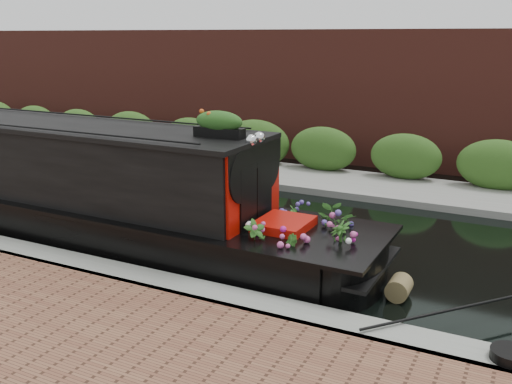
% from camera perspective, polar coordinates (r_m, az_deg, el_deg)
% --- Properties ---
extents(ground, '(80.00, 80.00, 0.00)m').
position_cam_1_polar(ground, '(11.80, -2.17, -3.53)').
color(ground, black).
rests_on(ground, ground).
extents(near_bank_coping, '(40.00, 0.60, 0.50)m').
position_cam_1_polar(near_bank_coping, '(9.26, -12.18, -9.40)').
color(near_bank_coping, gray).
rests_on(near_bank_coping, ground).
extents(far_bank_path, '(40.00, 2.40, 0.34)m').
position_cam_1_polar(far_bank_path, '(15.46, 5.35, 1.01)').
color(far_bank_path, gray).
rests_on(far_bank_path, ground).
extents(far_hedge, '(40.00, 1.10, 2.80)m').
position_cam_1_polar(far_hedge, '(16.28, 6.51, 1.71)').
color(far_hedge, '#30571D').
rests_on(far_hedge, ground).
extents(far_brick_wall, '(40.00, 1.00, 8.00)m').
position_cam_1_polar(far_brick_wall, '(18.22, 8.81, 3.10)').
color(far_brick_wall, maroon).
rests_on(far_brick_wall, ground).
extents(narrowboat, '(12.20, 2.30, 2.88)m').
position_cam_1_polar(narrowboat, '(11.84, -18.45, 0.02)').
color(narrowboat, black).
rests_on(narrowboat, ground).
extents(rope_fender, '(0.34, 0.42, 0.34)m').
position_cam_1_polar(rope_fender, '(8.94, 14.11, -9.26)').
color(rope_fender, brown).
rests_on(rope_fender, ground).
extents(coiled_mooring_rope, '(0.46, 0.46, 0.12)m').
position_cam_1_polar(coiled_mooring_rope, '(7.36, 24.13, -14.66)').
color(coiled_mooring_rope, black).
rests_on(coiled_mooring_rope, near_bank_coping).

